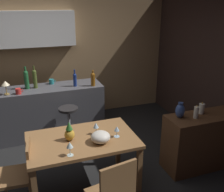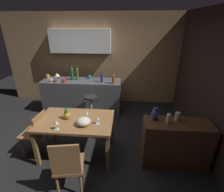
{
  "view_description": "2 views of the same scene",
  "coord_description": "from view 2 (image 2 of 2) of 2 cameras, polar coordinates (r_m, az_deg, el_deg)",
  "views": [
    {
      "loc": [
        -0.44,
        -3.06,
        2.31
      ],
      "look_at": [
        0.76,
        0.33,
        0.98
      ],
      "focal_mm": 40.83,
      "sensor_mm": 36.0,
      "label": 1
    },
    {
      "loc": [
        0.99,
        -2.81,
        2.31
      ],
      "look_at": [
        0.72,
        0.38,
        0.9
      ],
      "focal_mm": 26.7,
      "sensor_mm": 36.0,
      "label": 2
    }
  ],
  "objects": [
    {
      "name": "counter_lamp",
      "position": [
        4.51,
        -18.27,
        6.74
      ],
      "size": [
        0.13,
        0.13,
        0.23
      ],
      "color": "#A58447",
      "rests_on": "kitchen_counter"
    },
    {
      "name": "wine_bottle_cobalt",
      "position": [
        4.29,
        -3.57,
        6.42
      ],
      "size": [
        0.06,
        0.06,
        0.3
      ],
      "color": "navy",
      "rests_on": "kitchen_counter"
    },
    {
      "name": "chair_near_window",
      "position": [
        3.43,
        -24.58,
        -11.15
      ],
      "size": [
        0.43,
        0.43,
        0.84
      ],
      "color": "olive",
      "rests_on": "ground_plane"
    },
    {
      "name": "chair_by_doorway",
      "position": [
        2.56,
        -14.79,
        -21.9
      ],
      "size": [
        0.46,
        0.46,
        0.94
      ],
      "color": "olive",
      "rests_on": "ground_plane"
    },
    {
      "name": "wine_glass_right",
      "position": [
        2.8,
        -18.57,
        -8.67
      ],
      "size": [
        0.07,
        0.07,
        0.17
      ],
      "color": "silver",
      "rests_on": "dining_table"
    },
    {
      "name": "pillar_candle_short",
      "position": [
        2.97,
        21.48,
        -6.5
      ],
      "size": [
        0.08,
        0.08,
        0.17
      ],
      "color": "white",
      "rests_on": "sideboard_cabinet"
    },
    {
      "name": "pillar_candle_tall",
      "position": [
        2.83,
        18.73,
        -7.35
      ],
      "size": [
        0.06,
        0.06,
        0.19
      ],
      "color": "white",
      "rests_on": "sideboard_cabinet"
    },
    {
      "name": "cup_mustard",
      "position": [
        4.95,
        -21.1,
        6.24
      ],
      "size": [
        0.12,
        0.09,
        0.1
      ],
      "color": "gold",
      "rests_on": "kitchen_counter"
    },
    {
      "name": "cup_teal",
      "position": [
        4.64,
        -7.77,
        6.47
      ],
      "size": [
        0.12,
        0.09,
        0.09
      ],
      "color": "teal",
      "rests_on": "kitchen_counter"
    },
    {
      "name": "wine_bottle_green",
      "position": [
        4.59,
        -13.51,
        7.58
      ],
      "size": [
        0.08,
        0.08,
        0.39
      ],
      "color": "#1E592D",
      "rests_on": "kitchen_counter"
    },
    {
      "name": "fruit_bowl",
      "position": [
        2.83,
        -9.74,
        -8.59
      ],
      "size": [
        0.23,
        0.23,
        0.13
      ],
      "primitive_type": "ellipsoid",
      "color": "beige",
      "rests_on": "dining_table"
    },
    {
      "name": "pineapple_centerpiece",
      "position": [
        3.05,
        -15.22,
        -5.86
      ],
      "size": [
        0.12,
        0.12,
        0.24
      ],
      "color": "gold",
      "rests_on": "dining_table"
    },
    {
      "name": "dining_table",
      "position": [
        3.09,
        -12.32,
        -9.28
      ],
      "size": [
        1.33,
        0.83,
        0.74
      ],
      "color": "olive",
      "rests_on": "ground_plane"
    },
    {
      "name": "vase_ceramic_blue",
      "position": [
        2.85,
        14.5,
        -6.08
      ],
      "size": [
        0.13,
        0.13,
        0.22
      ],
      "color": "#334C8C",
      "rests_on": "sideboard_cabinet"
    },
    {
      "name": "wine_glass_center",
      "position": [
        2.82,
        -4.99,
        -7.65
      ],
      "size": [
        0.07,
        0.07,
        0.14
      ],
      "color": "silver",
      "rests_on": "dining_table"
    },
    {
      "name": "wine_bottle_amber",
      "position": [
        4.18,
        0.46,
        5.99
      ],
      "size": [
        0.08,
        0.08,
        0.29
      ],
      "color": "#8C5114",
      "rests_on": "kitchen_counter"
    },
    {
      "name": "wall_side_right",
      "position": [
        3.62,
        30.18,
        4.34
      ],
      "size": [
        0.1,
        4.4,
        2.6
      ],
      "primitive_type": "cube",
      "color": "#33231E",
      "rests_on": "ground_plane"
    },
    {
      "name": "wall_kitchen_back",
      "position": [
        5.08,
        -7.43,
        13.4
      ],
      "size": [
        5.2,
        0.33,
        2.6
      ],
      "color": "#9E7A51",
      "rests_on": "ground_plane"
    },
    {
      "name": "wine_glass_left",
      "position": [
        2.98,
        -8.74,
        -5.67
      ],
      "size": [
        0.07,
        0.07,
        0.16
      ],
      "color": "silver",
      "rests_on": "dining_table"
    },
    {
      "name": "cup_red",
      "position": [
        4.47,
        -16.03,
        5.07
      ],
      "size": [
        0.12,
        0.09,
        0.09
      ],
      "color": "red",
      "rests_on": "kitchen_counter"
    },
    {
      "name": "cup_white",
      "position": [
        4.63,
        -19.98,
        5.09
      ],
      "size": [
        0.11,
        0.08,
        0.08
      ],
      "color": "white",
      "rests_on": "kitchen_counter"
    },
    {
      "name": "bar_stool",
      "position": [
        4.2,
        -7.11,
        -4.04
      ],
      "size": [
        0.34,
        0.34,
        0.68
      ],
      "color": "#262323",
      "rests_on": "ground_plane"
    },
    {
      "name": "sideboard_cabinet",
      "position": [
        3.17,
        20.69,
        -14.82
      ],
      "size": [
        1.1,
        0.44,
        0.82
      ],
      "primitive_type": "cube",
      "color": "#56351E",
      "rests_on": "ground_plane"
    },
    {
      "name": "ground_plane",
      "position": [
        3.77,
        -11.87,
        -14.63
      ],
      "size": [
        9.0,
        9.0,
        0.0
      ],
      "primitive_type": "plane",
      "color": "black"
    },
    {
      "name": "wine_bottle_olive",
      "position": [
        4.55,
        -11.84,
        7.56
      ],
      "size": [
        0.07,
        0.07,
        0.4
      ],
      "color": "#475623",
      "rests_on": "kitchen_counter"
    },
    {
      "name": "kitchen_counter",
      "position": [
        4.7,
        -10.09,
        0.06
      ],
      "size": [
        2.1,
        0.6,
        0.9
      ],
      "primitive_type": "cube",
      "color": "#4C4C51",
      "rests_on": "ground_plane"
    }
  ]
}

